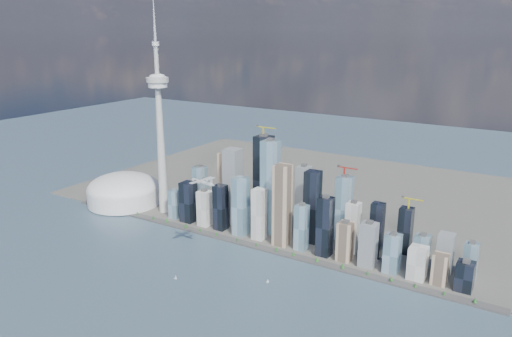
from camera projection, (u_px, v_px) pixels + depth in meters
The scene contains 10 objects.
ground at pixel (174, 292), 941.88m from camera, with size 4000.00×4000.00×0.00m, color #2D3D4F.
seawall at pixel (245, 244), 1145.92m from camera, with size 1100.00×22.00×4.00m, color #383838.
land at pixel (326, 191), 1514.30m from camera, with size 1400.00×900.00×3.00m, color #4C4C47.
shoreline_trees at pixel (245, 241), 1144.08m from camera, with size 960.53×7.20×8.80m.
skyscraper_cluster at pixel (287, 207), 1166.53m from camera, with size 736.00×142.00×247.40m.
needle_tower at pixel (160, 126), 1283.54m from camera, with size 56.00×56.00×550.50m.
dome_stadium at pixel (124, 191), 1399.59m from camera, with size 200.00×200.00×86.00m.
airplane at pixel (203, 182), 1004.55m from camera, with size 66.61×59.14×16.26m.
sailboat_west at pixel (176, 278), 988.25m from camera, with size 7.33×2.27×10.17m.
sailboat_east at pixel (268, 281), 975.26m from camera, with size 5.81×2.99×8.11m.
Camera 1 is at (576.49, -634.94, 479.78)m, focal length 35.00 mm.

